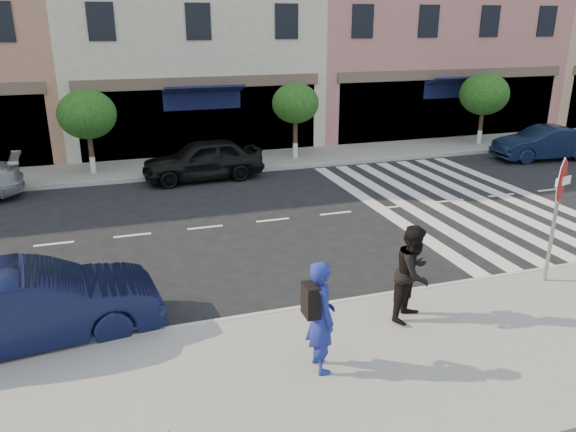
% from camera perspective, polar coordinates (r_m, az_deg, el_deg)
% --- Properties ---
extents(ground, '(120.00, 120.00, 0.00)m').
position_cam_1_polar(ground, '(12.98, 3.51, -6.11)').
color(ground, black).
rests_on(ground, ground).
extents(sidewalk_near, '(60.00, 4.50, 0.15)m').
position_cam_1_polar(sidewalk_near, '(10.01, 11.61, -14.41)').
color(sidewalk_near, gray).
rests_on(sidewalk_near, ground).
extents(sidewalk_far, '(60.00, 3.00, 0.15)m').
position_cam_1_polar(sidewalk_far, '(22.98, -6.56, 5.37)').
color(sidewalk_far, gray).
rests_on(sidewalk_far, ground).
extents(building_centre, '(11.00, 9.00, 11.00)m').
position_cam_1_polar(building_centre, '(28.15, -10.70, 18.87)').
color(building_centre, beige).
rests_on(building_centre, ground).
extents(building_east_mid, '(13.00, 9.00, 13.00)m').
position_cam_1_polar(building_east_mid, '(32.10, 12.42, 20.57)').
color(building_east_mid, tan).
rests_on(building_east_mid, ground).
extents(street_tree_wb, '(2.10, 2.10, 3.06)m').
position_cam_1_polar(street_tree_wb, '(21.94, -19.75, 9.66)').
color(street_tree_wb, '#473323').
rests_on(street_tree_wb, sidewalk_far).
extents(street_tree_c, '(1.90, 1.90, 3.04)m').
position_cam_1_polar(street_tree_c, '(23.13, 0.76, 11.34)').
color(street_tree_c, '#473323').
rests_on(street_tree_c, sidewalk_far).
extents(street_tree_ea, '(2.20, 2.20, 3.19)m').
position_cam_1_polar(street_tree_ea, '(27.36, 19.31, 11.60)').
color(street_tree_ea, '#473323').
rests_on(street_tree_ea, sidewalk_far).
extents(stop_sign, '(0.95, 0.29, 2.77)m').
position_cam_1_polar(stop_sign, '(12.97, 25.86, 2.03)').
color(stop_sign, gray).
rests_on(stop_sign, sidewalk_near).
extents(photographer, '(0.46, 0.69, 1.90)m').
position_cam_1_polar(photographer, '(9.09, 3.38, -10.15)').
color(photographer, navy).
rests_on(photographer, sidewalk_near).
extents(walker, '(1.15, 1.11, 1.87)m').
position_cam_1_polar(walker, '(10.81, 12.63, -5.66)').
color(walker, black).
rests_on(walker, sidewalk_near).
extents(car_near_mid, '(4.68, 2.11, 1.49)m').
position_cam_1_polar(car_near_mid, '(11.11, -24.70, -8.31)').
color(car_near_mid, '#0E1333').
rests_on(car_near_mid, ground).
extents(car_far_mid, '(4.46, 2.03, 1.48)m').
position_cam_1_polar(car_far_mid, '(20.81, -8.65, 5.69)').
color(car_far_mid, black).
rests_on(car_far_mid, ground).
extents(car_far_right, '(4.32, 1.87, 1.38)m').
position_cam_1_polar(car_far_right, '(25.95, 24.57, 6.75)').
color(car_far_right, black).
rests_on(car_far_right, ground).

